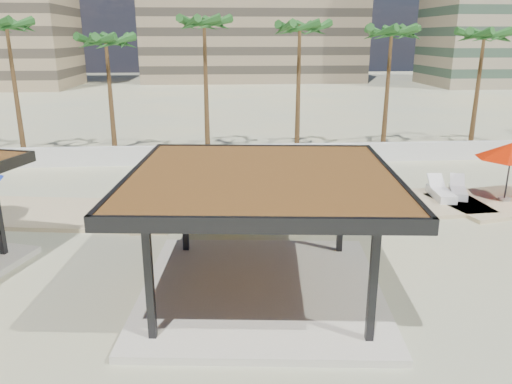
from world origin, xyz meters
The scene contains 15 objects.
ground centered at (0.00, 0.00, 0.00)m, with size 200.00×200.00×0.00m, color #C3B681.
promenade centered at (2.00, 7.67, 0.06)m, with size 44.45×7.97×0.24m.
boundary_wall centered at (0.00, 16.00, 0.60)m, with size 56.00×0.30×1.20m, color silver.
pavilion_central centered at (-0.98, -0.52, 2.31)m, with size 8.32×8.32×3.88m.
umbrella_b centered at (-1.62, 6.08, 2.49)m, with size 3.37×3.37×2.69m.
umbrella_c centered at (11.22, 7.21, 2.58)m, with size 3.62×3.62×2.79m.
lounger_a centered at (-6.11, 5.85, 0.38)m, with size 1.33×2.32×0.84m.
lounger_b centered at (9.39, 8.17, 0.38)m, with size 1.43×2.30×0.83m.
lounger_c centered at (8.40, 7.89, 0.40)m, with size 0.97×2.42×0.89m.
palm_b centered at (-15.00, 18.70, 7.96)m, with size 3.00×3.00×9.11m.
palm_c centered at (-9.00, 18.10, 7.08)m, with size 3.00×3.00×8.18m.
palm_d centered at (-3.00, 18.90, 8.10)m, with size 3.00×3.00×9.26m.
palm_e centered at (3.00, 18.40, 7.81)m, with size 3.00×3.00×8.96m.
palm_f centered at (9.00, 18.60, 7.56)m, with size 3.00×3.00×8.69m.
palm_g centered at (15.00, 18.20, 7.41)m, with size 3.00×3.00×8.53m.
Camera 1 is at (-2.16, -14.30, 7.59)m, focal length 35.00 mm.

